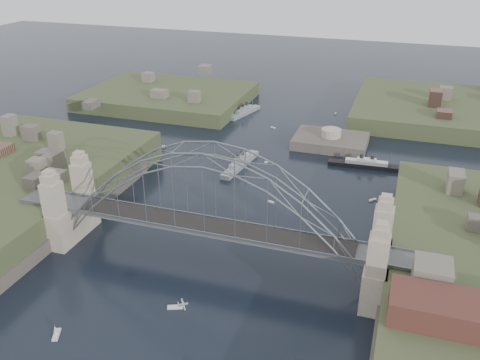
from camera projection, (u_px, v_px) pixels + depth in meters
name	position (u px, v px, depth m)	size (l,w,h in m)	color
ground	(211.00, 262.00, 102.72)	(500.00, 500.00, 0.00)	black
bridge	(210.00, 208.00, 97.41)	(84.00, 13.80, 24.60)	#545457
headland_nw	(168.00, 101.00, 199.52)	(60.00, 45.00, 9.00)	#404A29
headland_ne	(457.00, 116.00, 182.28)	(70.00, 55.00, 9.50)	#404A29
fort_island	(330.00, 147.00, 159.36)	(22.00, 16.00, 9.40)	#50473E
wharf_shed	(461.00, 313.00, 73.87)	(20.00, 8.00, 4.00)	#592D26
naval_cruiser_near	(240.00, 164.00, 144.42)	(4.97, 19.82, 5.90)	#9AA0A3
naval_cruiser_far	(245.00, 112.00, 186.44)	(6.91, 17.20, 5.80)	#9AA0A3
ocean_liner	(366.00, 165.00, 144.03)	(21.14, 4.04, 5.16)	black
aeroplane	(182.00, 304.00, 81.87)	(1.91, 2.60, 0.44)	#B1B4B8
small_boat_a	(174.00, 215.00, 119.56)	(0.99, 2.75, 1.43)	silver
small_boat_b	(271.00, 202.00, 125.45)	(1.62, 0.96, 0.45)	silver
small_boat_c	(175.00, 307.00, 90.11)	(2.82, 1.85, 0.45)	silver
small_boat_d	(373.00, 200.00, 126.39)	(1.89, 1.98, 0.45)	silver
small_boat_e	(163.00, 148.00, 157.00)	(2.06, 3.28, 1.43)	silver
small_boat_f	(267.00, 162.00, 147.59)	(1.60, 1.75, 0.45)	silver
small_boat_h	(273.00, 128.00, 173.46)	(1.82, 1.23, 0.45)	silver
small_boat_i	(386.00, 259.00, 102.26)	(2.36, 2.31, 2.38)	silver
small_boat_j	(56.00, 332.00, 83.65)	(1.96, 2.93, 2.38)	silver
small_boat_k	(335.00, 114.00, 186.93)	(0.95, 1.98, 0.45)	silver
small_boat_l	(124.00, 182.00, 135.83)	(1.84, 2.92, 0.45)	silver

